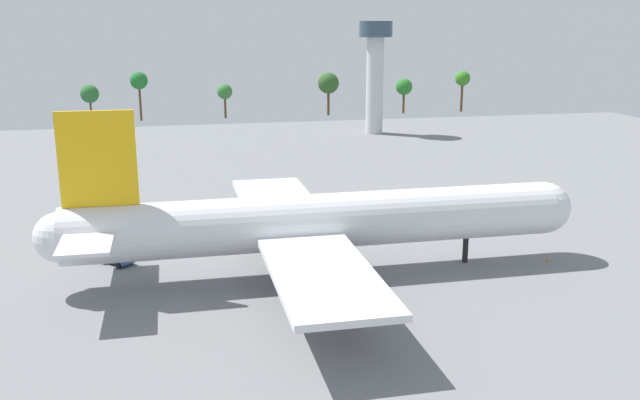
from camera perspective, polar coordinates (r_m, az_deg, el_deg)
name	(u,v)px	position (r m, az deg, el deg)	size (l,w,h in m)	color
ground_plane	(320,273)	(83.20, 0.00, -6.08)	(257.64, 257.64, 0.00)	slate
cargo_airplane	(319,222)	(81.13, -0.12, -1.85)	(64.41, 53.03, 20.23)	silver
cargo_loader	(116,256)	(89.67, -16.58, -4.45)	(4.55, 4.64, 2.03)	#333338
safety_cone_nose	(547,259)	(91.67, 18.34, -4.69)	(0.40, 0.40, 0.57)	orange
control_tower	(375,65)	(186.98, 4.59, 11.08)	(8.77, 8.77, 29.67)	silver
tree_line_backdrop	(255,86)	(220.01, -5.38, 9.38)	(158.58, 6.77, 14.84)	#51381E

